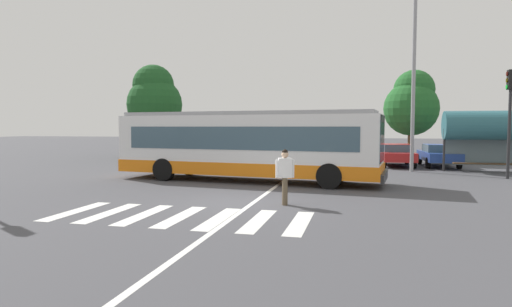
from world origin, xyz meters
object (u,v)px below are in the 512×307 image
at_px(city_transit_bus, 246,145).
at_px(parked_car_blue, 439,154).
at_px(traffic_light_far_corner, 510,106).
at_px(twin_arm_street_lamp, 414,53).
at_px(parked_car_silver, 347,153).
at_px(parked_car_white, 307,153).
at_px(bus_stop_shelter, 492,126).
at_px(pedestrian_crossing_street, 285,174).
at_px(parked_car_red, 396,154).
at_px(parked_car_champagne, 267,152).
at_px(background_tree_right, 412,103).
at_px(parked_car_charcoal, 226,152).
at_px(background_tree_left, 154,99).

xyz_separation_m(city_transit_bus, parked_car_blue, (9.54, 9.36, -0.82)).
distance_m(traffic_light_far_corner, twin_arm_street_lamp, 5.46).
bearing_deg(parked_car_silver, twin_arm_street_lamp, -37.91).
distance_m(parked_car_white, bus_stop_shelter, 10.41).
distance_m(pedestrian_crossing_street, parked_car_red, 15.18).
xyz_separation_m(pedestrian_crossing_street, twin_arm_street_lamp, (4.96, 11.29, 5.34)).
bearing_deg(pedestrian_crossing_street, parked_car_champagne, 104.32).
relative_size(pedestrian_crossing_street, parked_car_white, 0.38).
height_order(city_transit_bus, twin_arm_street_lamp, twin_arm_street_lamp).
relative_size(parked_car_blue, background_tree_right, 0.72).
xyz_separation_m(parked_car_champagne, twin_arm_street_lamp, (8.60, -2.94, 5.55)).
bearing_deg(background_tree_right, parked_car_charcoal, -160.71).
bearing_deg(background_tree_left, pedestrian_crossing_street, -52.99).
height_order(parked_car_white, background_tree_left, background_tree_left).
bearing_deg(parked_car_charcoal, city_transit_bus, -66.85).
xyz_separation_m(twin_arm_street_lamp, background_tree_right, (0.73, 6.96, -2.30)).
bearing_deg(background_tree_left, parked_car_charcoal, -27.26).
xyz_separation_m(parked_car_blue, traffic_light_far_corner, (2.01, -5.78, 2.57)).
xyz_separation_m(parked_car_white, bus_stop_shelter, (10.02, -2.28, 1.65)).
xyz_separation_m(city_transit_bus, twin_arm_street_lamp, (7.62, 5.94, 4.72)).
distance_m(pedestrian_crossing_street, traffic_light_far_corner, 12.83).
bearing_deg(twin_arm_street_lamp, bus_stop_shelter, 9.10).
bearing_deg(twin_arm_street_lamp, pedestrian_crossing_street, -113.73).
height_order(pedestrian_crossing_street, bus_stop_shelter, bus_stop_shelter).
bearing_deg(traffic_light_far_corner, parked_car_charcoal, 161.54).
bearing_deg(parked_car_champagne, parked_car_white, -0.24).
distance_m(parked_car_charcoal, traffic_light_far_corner, 16.29).
bearing_deg(traffic_light_far_corner, parked_car_silver, 145.67).
bearing_deg(traffic_light_far_corner, parked_car_champagne, 157.11).
xyz_separation_m(traffic_light_far_corner, bus_stop_shelter, (0.11, 3.00, -0.92)).
height_order(bus_stop_shelter, background_tree_right, background_tree_right).
bearing_deg(parked_car_blue, city_transit_bus, -135.55).
relative_size(pedestrian_crossing_street, parked_car_charcoal, 0.37).
bearing_deg(parked_car_blue, twin_arm_street_lamp, -119.31).
height_order(city_transit_bus, parked_car_blue, city_transit_bus).
distance_m(city_transit_bus, parked_car_blue, 13.39).
relative_size(city_transit_bus, pedestrian_crossing_street, 7.00).
height_order(traffic_light_far_corner, bus_stop_shelter, traffic_light_far_corner).
bearing_deg(pedestrian_crossing_street, parked_car_silver, 83.82).
relative_size(pedestrian_crossing_street, bus_stop_shelter, 0.36).
distance_m(city_transit_bus, bus_stop_shelter, 13.42).
bearing_deg(traffic_light_far_corner, city_transit_bus, -162.77).
relative_size(parked_car_white, background_tree_left, 0.63).
relative_size(parked_car_silver, bus_stop_shelter, 0.95).
height_order(city_transit_bus, parked_car_champagne, city_transit_bus).
bearing_deg(twin_arm_street_lamp, background_tree_right, 83.98).
distance_m(bus_stop_shelter, background_tree_left, 23.07).
distance_m(city_transit_bus, traffic_light_far_corner, 12.22).
distance_m(background_tree_left, background_tree_right, 18.97).
distance_m(pedestrian_crossing_street, parked_car_charcoal, 15.41).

